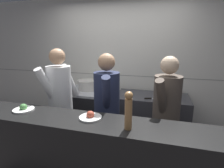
% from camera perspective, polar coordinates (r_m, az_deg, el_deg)
% --- Properties ---
extents(wall_back_tiled, '(8.00, 0.06, 2.60)m').
position_cam_1_polar(wall_back_tiled, '(3.39, 2.82, 5.49)').
color(wall_back_tiled, silver).
rests_on(wall_back_tiled, ground_plane).
extents(oven_range, '(0.91, 0.71, 0.91)m').
position_cam_1_polar(oven_range, '(3.40, -7.06, -9.45)').
color(oven_range, '#232326').
rests_on(oven_range, ground_plane).
extents(prep_counter, '(1.20, 0.65, 0.90)m').
position_cam_1_polar(prep_counter, '(3.17, 12.51, -11.61)').
color(prep_counter, '#38383D').
rests_on(prep_counter, ground_plane).
extents(pass_counter, '(2.81, 0.45, 1.01)m').
position_cam_1_polar(pass_counter, '(2.04, -5.24, -25.02)').
color(pass_counter, black).
rests_on(pass_counter, ground_plane).
extents(stock_pot, '(0.35, 0.35, 0.18)m').
position_cam_1_polar(stock_pot, '(3.27, -8.11, -0.24)').
color(stock_pot, beige).
rests_on(stock_pot, oven_range).
extents(chefs_knife, '(0.33, 0.14, 0.02)m').
position_cam_1_polar(chefs_knife, '(2.85, 13.27, -4.61)').
color(chefs_knife, '#B7BABF').
rests_on(chefs_knife, prep_counter).
extents(plated_dish_main, '(0.23, 0.23, 0.08)m').
position_cam_1_polar(plated_dish_main, '(2.25, -26.91, -7.23)').
color(plated_dish_main, white).
rests_on(plated_dish_main, pass_counter).
extents(plated_dish_appetiser, '(0.23, 0.23, 0.08)m').
position_cam_1_polar(plated_dish_appetiser, '(1.83, -7.06, -10.48)').
color(plated_dish_appetiser, white).
rests_on(plated_dish_appetiser, pass_counter).
extents(pepper_mill, '(0.07, 0.07, 0.35)m').
position_cam_1_polar(pepper_mill, '(1.55, 5.40, -8.38)').
color(pepper_mill, '#AD7A47').
rests_on(pepper_mill, pass_counter).
extents(chef_head_cook, '(0.43, 0.73, 1.69)m').
position_cam_1_polar(chef_head_cook, '(2.69, -16.51, -5.12)').
color(chef_head_cook, black).
rests_on(chef_head_cook, ground_plane).
extents(chef_sous, '(0.41, 0.71, 1.64)m').
position_cam_1_polar(chef_sous, '(2.34, -1.70, -8.10)').
color(chef_sous, black).
rests_on(chef_sous, ground_plane).
extents(chef_line, '(0.42, 0.70, 1.62)m').
position_cam_1_polar(chef_line, '(2.31, 17.17, -9.31)').
color(chef_line, black).
rests_on(chef_line, ground_plane).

